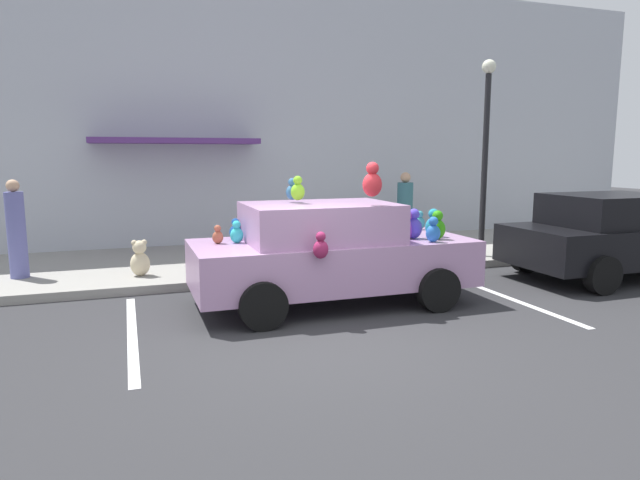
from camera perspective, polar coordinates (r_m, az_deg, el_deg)
The scene contains 11 objects.
ground_plane at distance 6.93m, azimuth -0.29°, elevation -10.20°, with size 60.00×60.00×0.00m, color #2D2D30.
sidewalk at distance 11.61m, azimuth -8.36°, elevation -2.14°, with size 24.00×4.00×0.15m, color gray.
storefront_building at distance 13.55m, azimuth -10.49°, elevation 12.61°, with size 24.00×1.25×6.40m.
parking_stripe_front at distance 9.43m, azimuth 18.38°, elevation -5.49°, with size 0.12×3.60×0.01m, color silver.
parking_stripe_rear at distance 7.54m, azimuth -18.74°, elevation -9.07°, with size 0.12×3.60×0.01m, color silver.
plush_covered_car at distance 8.32m, azimuth 1.15°, elevation -1.27°, with size 4.18×2.01×2.15m.
parked_sedan_behind at distance 11.53m, azimuth 28.13°, elevation 0.44°, with size 4.10×2.05×1.54m.
teddy_bear_on_sidewalk at distance 10.19m, azimuth -18.02°, elevation -1.89°, with size 0.33×0.28×0.64m.
street_lamp_post at distance 11.95m, azimuth 16.67°, elevation 9.98°, with size 0.28×0.28×3.98m.
pedestrian_near_shopfront at distance 10.79m, azimuth -28.72°, elevation 0.72°, with size 0.30×0.30×1.69m.
pedestrian_walking_past at distance 13.68m, azimuth 8.70°, elevation 3.10°, with size 0.38×0.38×1.68m.
Camera 1 is at (-2.13, -6.20, 2.25)m, focal length 31.15 mm.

